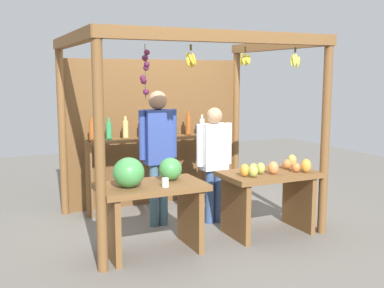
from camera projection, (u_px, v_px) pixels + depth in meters
ground_plane at (185, 222)px, 5.93m from camera, size 12.00×12.00×0.00m
market_stall at (171, 113)px, 6.13m from camera, size 2.73×2.15×2.29m
fruit_counter_left at (149, 194)px, 4.84m from camera, size 1.10×0.64×1.04m
fruit_counter_right at (269, 187)px, 5.46m from camera, size 1.10×0.64×0.89m
bottle_shelf_unit at (150, 151)px, 6.43m from camera, size 1.75×0.22×1.35m
vendor_man at (158, 146)px, 5.68m from camera, size 0.48×0.22×1.66m
vendor_woman at (214, 155)px, 5.82m from camera, size 0.48×0.20×1.45m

